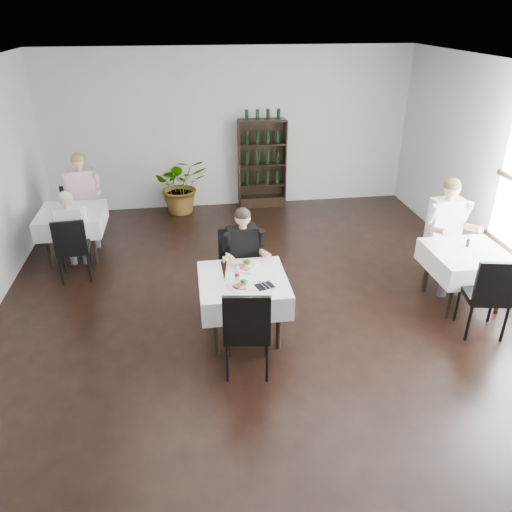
{
  "coord_description": "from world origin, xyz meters",
  "views": [
    {
      "loc": [
        -0.88,
        -5.06,
        3.63
      ],
      "look_at": [
        -0.12,
        0.2,
        0.95
      ],
      "focal_mm": 35.0,
      "sensor_mm": 36.0,
      "label": 1
    }
  ],
  "objects": [
    {
      "name": "room_shell",
      "position": [
        0.0,
        0.0,
        1.5
      ],
      "size": [
        9.0,
        9.0,
        9.0
      ],
      "color": "black",
      "rests_on": "ground"
    },
    {
      "name": "wine_shelf",
      "position": [
        0.6,
        4.31,
        0.85
      ],
      "size": [
        0.9,
        0.28,
        1.75
      ],
      "color": "black",
      "rests_on": "ground"
    },
    {
      "name": "main_table",
      "position": [
        -0.3,
        0.0,
        0.62
      ],
      "size": [
        1.03,
        1.03,
        0.77
      ],
      "color": "black",
      "rests_on": "ground"
    },
    {
      "name": "left_table",
      "position": [
        -2.7,
        2.5,
        0.62
      ],
      "size": [
        0.98,
        0.98,
        0.77
      ],
      "color": "black",
      "rests_on": "ground"
    },
    {
      "name": "right_table",
      "position": [
        2.7,
        0.3,
        0.62
      ],
      "size": [
        0.98,
        0.98,
        0.77
      ],
      "color": "black",
      "rests_on": "ground"
    },
    {
      "name": "potted_tree",
      "position": [
        -0.99,
        4.2,
        0.55
      ],
      "size": [
        1.1,
        0.99,
        1.09
      ],
      "primitive_type": "imported",
      "rotation": [
        0.0,
        0.0,
        0.16
      ],
      "color": "#27581E",
      "rests_on": "ground"
    },
    {
      "name": "main_chair_far",
      "position": [
        -0.3,
        0.68,
        0.6
      ],
      "size": [
        0.53,
        0.53,
        1.06
      ],
      "color": "black",
      "rests_on": "ground"
    },
    {
      "name": "main_chair_near",
      "position": [
        -0.35,
        -0.77,
        0.61
      ],
      "size": [
        0.55,
        0.56,
        1.07
      ],
      "color": "black",
      "rests_on": "ground"
    },
    {
      "name": "left_chair_far",
      "position": [
        -2.77,
        3.12,
        0.54
      ],
      "size": [
        0.43,
        0.44,
        0.94
      ],
      "color": "black",
      "rests_on": "ground"
    },
    {
      "name": "left_chair_near",
      "position": [
        -2.56,
        1.68,
        0.56
      ],
      "size": [
        0.49,
        0.49,
        0.98
      ],
      "color": "black",
      "rests_on": "ground"
    },
    {
      "name": "right_chair_far",
      "position": [
        2.8,
        0.99,
        0.59
      ],
      "size": [
        0.57,
        0.58,
        1.03
      ],
      "color": "black",
      "rests_on": "ground"
    },
    {
      "name": "right_chair_near",
      "position": [
        2.57,
        -0.45,
        0.61
      ],
      "size": [
        0.57,
        0.57,
        1.07
      ],
      "color": "black",
      "rests_on": "ground"
    },
    {
      "name": "diner_main",
      "position": [
        -0.21,
        0.59,
        0.81
      ],
      "size": [
        0.56,
        0.58,
        1.4
      ],
      "color": "#45464D",
      "rests_on": "ground"
    },
    {
      "name": "diner_left_far",
      "position": [
        -2.59,
        3.07,
        0.88
      ],
      "size": [
        0.62,
        0.64,
        1.52
      ],
      "color": "#45464D",
      "rests_on": "ground"
    },
    {
      "name": "diner_left_near",
      "position": [
        -2.6,
        1.96,
        0.76
      ],
      "size": [
        0.51,
        0.52,
        1.3
      ],
      "color": "#45464D",
      "rests_on": "ground"
    },
    {
      "name": "diner_right_far",
      "position": [
        2.64,
        0.8,
        0.92
      ],
      "size": [
        0.6,
        0.61,
        1.58
      ],
      "color": "#45464D",
      "rests_on": "ground"
    },
    {
      "name": "plate_far",
      "position": [
        -0.26,
        0.26,
        0.79
      ],
      "size": [
        0.37,
        0.37,
        0.09
      ],
      "color": "white",
      "rests_on": "main_table"
    },
    {
      "name": "plate_near",
      "position": [
        -0.35,
        -0.2,
        0.79
      ],
      "size": [
        0.31,
        0.31,
        0.08
      ],
      "color": "white",
      "rests_on": "main_table"
    },
    {
      "name": "pilsner_dark",
      "position": [
        -0.52,
        -0.05,
        0.9
      ],
      "size": [
        0.08,
        0.08,
        0.33
      ],
      "color": "black",
      "rests_on": "main_table"
    },
    {
      "name": "pilsner_lager",
      "position": [
        -0.47,
        0.14,
        0.89
      ],
      "size": [
        0.07,
        0.07,
        0.28
      ],
      "color": "gold",
      "rests_on": "main_table"
    },
    {
      "name": "coke_bottle",
      "position": [
        -0.37,
        -0.02,
        0.86
      ],
      "size": [
        0.06,
        0.06,
        0.22
      ],
      "color": "silver",
      "rests_on": "main_table"
    },
    {
      "name": "napkin_cutlery",
      "position": [
        -0.08,
        -0.21,
        0.78
      ],
      "size": [
        0.24,
        0.21,
        0.02
      ],
      "color": "black",
      "rests_on": "main_table"
    },
    {
      "name": "pepper_mill",
      "position": [
        2.75,
        0.43,
        0.82
      ],
      "size": [
        0.05,
        0.05,
        0.11
      ],
      "primitive_type": "cylinder",
      "rotation": [
        0.0,
        0.0,
        0.13
      ],
      "color": "black",
      "rests_on": "right_table"
    }
  ]
}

